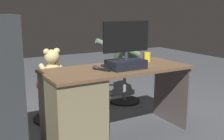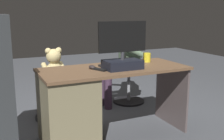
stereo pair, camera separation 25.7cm
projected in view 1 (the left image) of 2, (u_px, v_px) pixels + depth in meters
name	position (u px, v px, depth m)	size (l,w,h in m)	color
ground_plane	(100.00, 122.00, 3.27)	(10.00, 10.00, 0.00)	#4C4F55
desk	(83.00, 106.00, 2.66)	(1.48, 0.63, 0.72)	brown
monitor	(126.00, 55.00, 2.70)	(0.50, 0.23, 0.46)	black
keyboard	(122.00, 65.00, 2.87)	(0.42, 0.14, 0.02)	black
computer_mouse	(96.00, 67.00, 2.70)	(0.06, 0.10, 0.04)	#2A2222
cup	(147.00, 57.00, 3.11)	(0.08, 0.08, 0.10)	yellow
tv_remote	(104.00, 70.00, 2.64)	(0.04, 0.15, 0.02)	black
notebook_binder	(123.00, 65.00, 2.83)	(0.22, 0.30, 0.02)	beige
office_chair_teddy	(54.00, 98.00, 3.31)	(0.50, 0.50, 0.47)	black
teddy_bear	(52.00, 66.00, 3.23)	(0.26, 0.27, 0.39)	#D0BA7A
visitor_chair	(125.00, 83.00, 3.94)	(0.44, 0.44, 0.47)	black
person	(119.00, 56.00, 3.80)	(0.57, 0.52, 1.14)	#586F55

